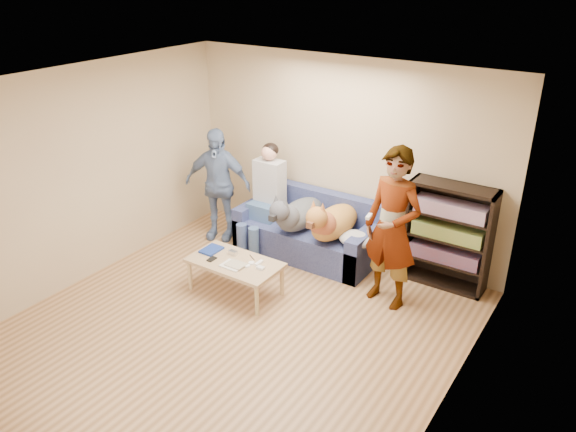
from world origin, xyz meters
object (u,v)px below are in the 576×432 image
Objects in this scene: notebook_blue at (211,250)px; bookshelf at (449,234)px; person_standing_left at (218,184)px; dog_gray at (297,214)px; person_seated at (265,193)px; person_standing_right at (392,229)px; sofa at (309,234)px; camera_silver at (233,253)px; dog_tan at (331,222)px; coffee_table at (235,265)px.

notebook_blue is 2.86m from bookshelf.
dog_gray is (1.27, 0.07, -0.16)m from person_standing_left.
person_standing_right is at bearing -10.98° from person_seated.
person_standing_left is at bearing -167.46° from sofa.
dog_gray is at bearing 179.08° from person_standing_right.
bookshelf is (3.12, 0.53, -0.12)m from person_standing_left.
notebook_blue is 2.36× the size of camera_silver.
dog_tan is (-0.94, 0.31, -0.29)m from person_standing_right.
person_standing_right is at bearing -119.00° from bookshelf.
notebook_blue is at bearing -89.12° from person_seated.
camera_silver reaches higher than notebook_blue.
person_standing_right is 0.99× the size of sofa.
sofa is 1.29× the size of person_seated.
sofa is 1.51× the size of dog_gray.
sofa is at bearing 76.44° from dog_gray.
person_seated is at bearing 105.19° from camera_silver.
bookshelf is at bearing 38.18° from coffee_table.
person_standing_left is 1.77m from dog_tan.
dog_gray reaches higher than coffee_table.
dog_gray is (-1.44, 0.29, -0.30)m from person_standing_right.
coffee_table is at bearing -119.67° from dog_tan.
sofa is at bearing 75.09° from camera_silver.
person_seated reaches higher than dog_gray.
dog_gray is at bearing 82.30° from coffee_table.
camera_silver is 0.10× the size of coffee_table.
dog_tan is at bearing 2.84° from dog_gray.
bookshelf is at bearing 7.40° from sofa.
notebook_blue is 1.44m from sofa.
dog_gray is (-0.06, -0.23, 0.36)m from sofa.
person_standing_right is 2.05m from person_seated.
sofa is at bearing 64.91° from notebook_blue.
person_standing_right reaches higher than person_standing_left.
person_standing_left reaches higher than sofa.
person_standing_left is 1.09× the size of person_seated.
person_seated is (-2.01, 0.39, -0.16)m from person_standing_right.
bookshelf is (2.41, 1.53, 0.25)m from notebook_blue.
dog_gray is 1.16m from coffee_table.
person_seated is at bearing 90.88° from notebook_blue.
dog_tan is at bearing 172.00° from person_standing_right.
dog_gray is (0.57, -0.10, -0.13)m from person_seated.
dog_gray is (0.27, 1.00, 0.20)m from camera_silver.
bookshelf is at bearing 8.46° from person_seated.
person_seated is at bearing -168.52° from sofa.
notebook_blue is at bearing -73.88° from person_standing_left.
dog_tan is at bearing 46.09° from notebook_blue.
coffee_table is at bearing -7.13° from notebook_blue.
person_standing_right is at bearing -18.41° from dog_tan.
sofa is 1.73× the size of coffee_table.
dog_tan is (1.07, -0.08, -0.12)m from person_seated.
notebook_blue is 1.53m from dog_tan.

